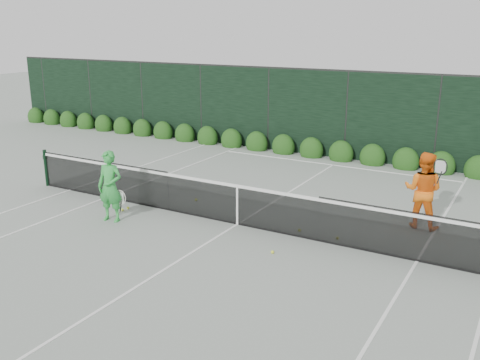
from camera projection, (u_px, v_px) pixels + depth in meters
The scene contains 8 objects.
ground at pixel (237, 225), 12.54m from camera, with size 80.00×80.00×0.00m, color gray.
tennis_net at pixel (236, 203), 12.40m from camera, with size 12.90×0.10×1.07m.
player_woman at pixel (110, 186), 12.57m from camera, with size 0.69×0.51×1.70m.
player_man at pixel (423, 190), 12.15m from camera, with size 0.95×0.71×1.78m.
court_lines at pixel (237, 224), 12.54m from camera, with size 11.03×23.83×0.01m.
windscreen_fence at pixel (164, 193), 9.86m from camera, with size 32.00×21.07×3.06m.
hedge_row at pixel (341, 154), 18.43m from camera, with size 31.66×0.65×0.94m.
tennis_balls at pixel (220, 221), 12.66m from camera, with size 5.40×2.12×0.07m.
Camera 1 is at (5.89, -10.17, 4.50)m, focal length 40.00 mm.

